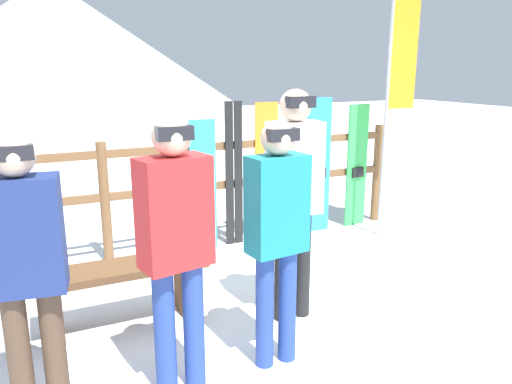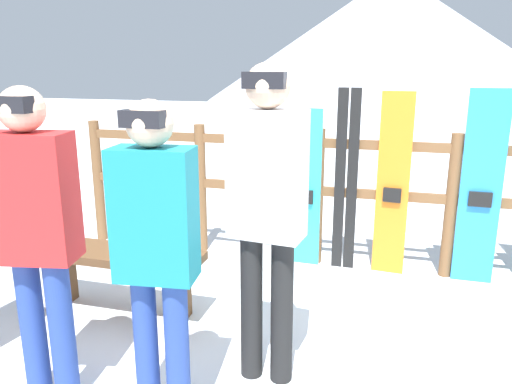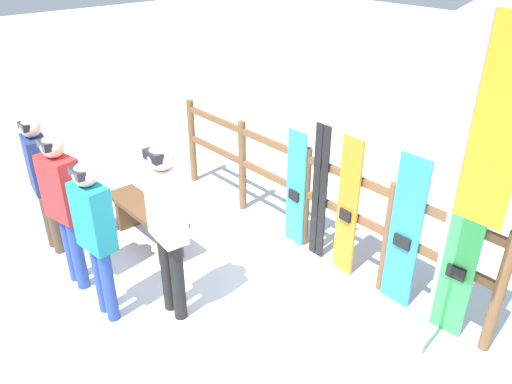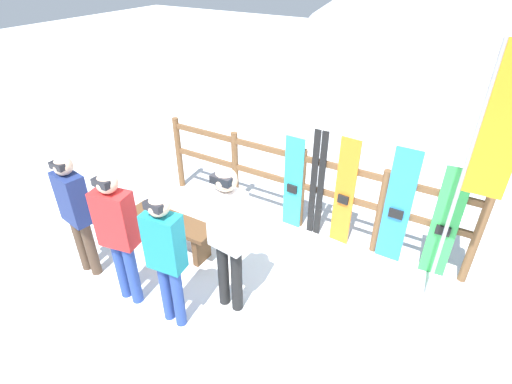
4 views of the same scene
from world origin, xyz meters
name	(u,v)px [view 2 (image 2 of 4)]	position (x,y,z in m)	size (l,w,h in m)	color
ground_plane	(273,358)	(0.00, 0.00, 0.00)	(40.00, 40.00, 0.00)	white
mountain_backdrop	(391,38)	(0.00, 23.62, 3.00)	(18.00, 18.00, 6.00)	silver
fence	(318,186)	(0.00, 1.62, 0.72)	(4.59, 0.10, 1.23)	brown
bench	(116,268)	(-1.23, 0.25, 0.36)	(1.28, 0.36, 0.49)	brown
person_white	(267,202)	(0.01, -0.19, 1.06)	(0.42, 0.26, 1.79)	black
person_teal	(156,243)	(-0.40, -0.69, 0.96)	(0.40, 0.25, 1.63)	navy
person_red	(35,227)	(-1.06, -0.70, 0.99)	(0.44, 0.30, 1.68)	navy
snowboard_cyan	(305,189)	(-0.11, 1.56, 0.70)	(0.28, 0.06, 1.41)	#2DBFCC
ski_pair_black	(346,181)	(0.25, 1.57, 0.79)	(0.19, 0.02, 1.59)	black
snowboard_orange	(393,186)	(0.64, 1.56, 0.78)	(0.27, 0.07, 1.57)	orange
snowboard_blue	(481,190)	(1.33, 1.56, 0.79)	(0.32, 0.06, 1.60)	#288CE0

